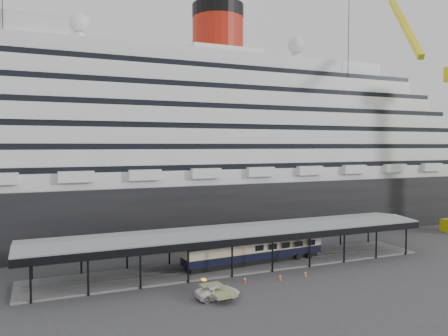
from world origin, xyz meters
The scene contains 8 objects.
ground centered at (0.00, 0.00, 0.00)m, with size 200.00×200.00×0.00m, color #373739.
cruise_ship centered at (0.05, 32.00, 18.35)m, with size 130.00×30.00×43.90m.
platform_canopy centered at (0.00, 5.00, 2.36)m, with size 56.00×9.18×5.30m.
port_truck centered at (-7.42, -5.34, 0.69)m, with size 2.27×4.93×1.37m, color silver.
pullman_carriage centered at (2.40, 5.00, 2.52)m, with size 21.17×4.12×20.65m.
traffic_cone_left centered at (-2.32, -1.54, 0.34)m, with size 0.41×0.41×0.69m.
traffic_cone_mid centered at (2.04, -2.49, 0.37)m, with size 0.40×0.40×0.74m.
traffic_cone_right centered at (5.76, -2.46, 0.35)m, with size 0.46×0.46×0.71m.
Camera 1 is at (-25.04, -48.29, 16.55)m, focal length 35.00 mm.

